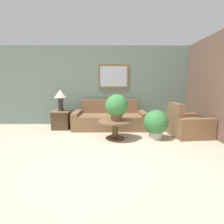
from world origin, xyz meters
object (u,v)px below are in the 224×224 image
coffee_table (115,125)px  side_table (61,119)px  couch_main (110,119)px  armchair (187,125)px  potted_plant_on_table (117,106)px  potted_plant_floor (156,123)px  table_lamp (60,96)px

coffee_table → side_table: (-1.62, 1.05, -0.05)m
couch_main → side_table: couch_main is taller
couch_main → coffee_table: size_ratio=2.61×
couch_main → coffee_table: (0.14, -1.13, 0.07)m
armchair → side_table: armchair is taller
couch_main → potted_plant_on_table: bearing=-81.3°
coffee_table → potted_plant_floor: 1.01m
armchair → potted_plant_floor: bearing=100.5°
couch_main → potted_plant_on_table: potted_plant_on_table is taller
side_table → potted_plant_floor: (2.63, -1.04, 0.10)m
coffee_table → potted_plant_on_table: (0.04, -0.03, 0.47)m
couch_main → armchair: size_ratio=2.04×
couch_main → table_lamp: bearing=-176.9°
side_table → table_lamp: size_ratio=0.93×
couch_main → armchair: (2.05, -0.85, 0.00)m
side_table → table_lamp: (0.00, 0.00, 0.71)m
coffee_table → table_lamp: table_lamp is taller
coffee_table → potted_plant_on_table: bearing=-39.4°
potted_plant_on_table → armchair: bearing=9.4°
potted_plant_floor → side_table: bearing=158.5°
armchair → couch_main: bearing=61.4°
armchair → potted_plant_on_table: potted_plant_on_table is taller
side_table → table_lamp: 0.71m
couch_main → coffee_table: 1.14m
table_lamp → potted_plant_on_table: size_ratio=0.99×
coffee_table → armchair: bearing=8.3°
couch_main → potted_plant_floor: size_ratio=3.04×
side_table → potted_plant_on_table: (1.65, -1.08, 0.53)m
armchair → side_table: bearing=71.6°
couch_main → potted_plant_floor: 1.61m
armchair → side_table: size_ratio=1.83×
potted_plant_on_table → potted_plant_floor: size_ratio=0.88×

